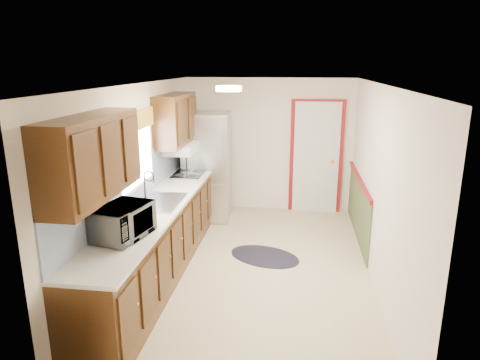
% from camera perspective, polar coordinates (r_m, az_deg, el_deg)
% --- Properties ---
extents(room_shell, '(3.20, 5.20, 2.52)m').
position_cam_1_polar(room_shell, '(5.38, 2.07, -0.26)').
color(room_shell, beige).
rests_on(room_shell, ground).
extents(kitchen_run, '(0.63, 4.00, 2.20)m').
position_cam_1_polar(kitchen_run, '(5.48, -11.29, -4.53)').
color(kitchen_run, '#391F0C').
rests_on(kitchen_run, ground).
extents(back_wall_trim, '(1.12, 2.30, 2.08)m').
position_cam_1_polar(back_wall_trim, '(7.59, 11.22, 1.65)').
color(back_wall_trim, maroon).
rests_on(back_wall_trim, ground).
extents(ceiling_fixture, '(0.30, 0.30, 0.06)m').
position_cam_1_polar(ceiling_fixture, '(5.03, -1.52, 12.09)').
color(ceiling_fixture, '#FFD88C').
rests_on(ceiling_fixture, room_shell).
extents(microwave, '(0.46, 0.66, 0.41)m').
position_cam_1_polar(microwave, '(4.44, -15.37, -4.94)').
color(microwave, white).
rests_on(microwave, kitchen_run).
extents(refrigerator, '(0.82, 0.80, 1.85)m').
position_cam_1_polar(refrigerator, '(7.39, -4.40, 1.83)').
color(refrigerator, '#B7B7BC').
rests_on(refrigerator, ground).
extents(rug, '(1.19, 0.99, 0.01)m').
position_cam_1_polar(rug, '(6.14, 3.30, -10.12)').
color(rug, black).
rests_on(rug, ground).
extents(cooktop, '(0.46, 0.55, 0.02)m').
position_cam_1_polar(cooktop, '(6.83, -6.89, 0.84)').
color(cooktop, black).
rests_on(cooktop, kitchen_run).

